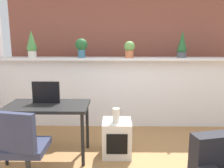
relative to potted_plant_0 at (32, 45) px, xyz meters
name	(u,v)px	position (x,y,z in m)	size (l,w,h in m)	color
divider_wall	(129,93)	(1.73, 0.06, -0.88)	(4.73, 0.16, 1.24)	white
plant_shelf	(129,59)	(1.73, 0.02, -0.24)	(4.73, 0.35, 0.04)	white
brick_wall_behind	(127,56)	(1.73, 0.66, -0.26)	(4.73, 0.10, 2.50)	brown
potted_plant_0	(32,45)	(0.00, 0.00, 0.00)	(0.18, 0.18, 0.47)	silver
potted_plant_1	(81,46)	(0.88, 0.01, -0.03)	(0.22, 0.22, 0.34)	#386B84
potted_plant_2	(129,49)	(1.73, -0.01, -0.06)	(0.19, 0.19, 0.29)	#C66B42
potted_plant_3	(182,46)	(2.66, 0.05, -0.02)	(0.17, 0.17, 0.47)	#4C4C51
desk	(48,111)	(0.57, -1.15, -0.84)	(1.10, 0.60, 0.75)	black
tv_monitor	(46,92)	(0.53, -1.07, -0.61)	(0.37, 0.04, 0.30)	black
office_chair	(24,155)	(0.49, -1.86, -1.12)	(0.48, 0.48, 0.91)	#262628
side_cube_shelf	(117,138)	(1.51, -1.10, -1.26)	(0.40, 0.41, 0.50)	silver
vase_on_shelf	(116,115)	(1.49, -1.13, -0.91)	(0.10, 0.10, 0.19)	silver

